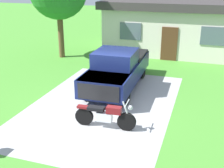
% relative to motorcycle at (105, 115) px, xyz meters
% --- Properties ---
extents(ground_plane, '(80.00, 80.00, 0.00)m').
position_rel_motorcycle_xyz_m(ground_plane, '(-0.76, 1.81, -0.47)').
color(ground_plane, '#478E2F').
extents(driveway_pad, '(5.68, 8.78, 0.01)m').
position_rel_motorcycle_xyz_m(driveway_pad, '(-0.76, 1.81, -0.47)').
color(driveway_pad, '#A7A7A7').
rests_on(driveway_pad, ground).
extents(motorcycle, '(2.21, 0.70, 1.09)m').
position_rel_motorcycle_xyz_m(motorcycle, '(0.00, 0.00, 0.00)').
color(motorcycle, black).
rests_on(motorcycle, ground).
extents(pickup_truck, '(2.16, 5.68, 1.90)m').
position_rel_motorcycle_xyz_m(pickup_truck, '(-0.78, 3.98, 0.48)').
color(pickup_truck, black).
rests_on(pickup_truck, ground).
extents(neighbor_house, '(9.60, 5.60, 3.50)m').
position_rel_motorcycle_xyz_m(neighbor_house, '(0.86, 12.03, 1.32)').
color(neighbor_house, beige).
rests_on(neighbor_house, ground).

